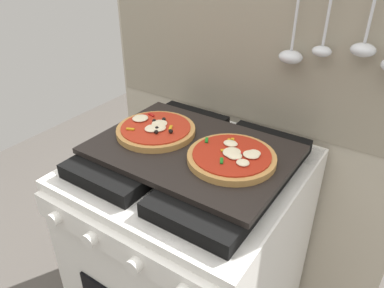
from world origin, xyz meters
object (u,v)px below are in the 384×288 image
pizza_right (232,157)px  stove (192,265)px  pizza_left (156,130)px  baking_tray (192,150)px

pizza_right → stove: bearing=-179.0°
pizza_right → pizza_left: bearing=178.6°
stove → pizza_left: bearing=176.4°
pizza_right → baking_tray: bearing=-179.7°
stove → baking_tray: 0.46m
stove → baking_tray: baking_tray is taller
stove → pizza_left: (-0.13, 0.01, 0.48)m
stove → pizza_left: 0.50m
pizza_left → pizza_right: 0.26m
pizza_left → baking_tray: bearing=-2.9°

